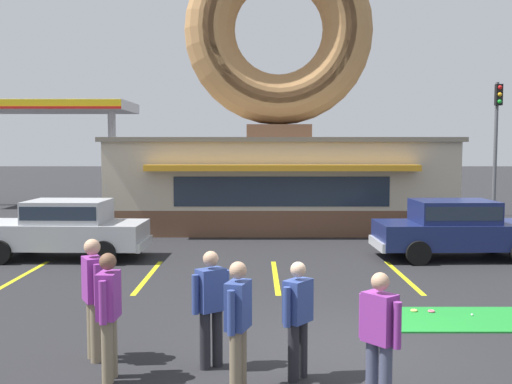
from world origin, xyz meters
name	(u,v)px	position (x,y,z in m)	size (l,w,h in m)	color
ground_plane	(334,348)	(0.00, 0.00, 0.00)	(160.00, 160.00, 0.00)	#232326
donut_shop_building	(276,128)	(-0.37, 13.94, 3.74)	(12.30, 6.75, 10.96)	brown
putting_mat	(484,319)	(2.87, 1.49, 0.01)	(3.92, 1.51, 0.03)	#1E842D
mini_donut_near_right	(428,311)	(1.99, 1.89, 0.05)	(0.13, 0.13, 0.04)	#D8667F
mini_donut_mid_left	(411,310)	(1.68, 1.93, 0.05)	(0.13, 0.13, 0.04)	#E5C666
golf_ball	(469,314)	(2.65, 1.64, 0.05)	(0.04, 0.04, 0.04)	white
car_navy	(454,227)	(4.23, 7.25, 0.87)	(4.60, 2.07, 1.60)	navy
car_silver	(62,227)	(-6.43, 7.27, 0.87)	(4.61, 2.09, 1.60)	#B2B5BA
pedestrian_blue_sweater_man	(376,334)	(0.21, -2.09, 0.90)	(0.43, 0.48, 1.62)	#474C66
pedestrian_hooded_kid	(208,303)	(-1.85, -0.77, 0.90)	(0.50, 0.42, 1.64)	#232328
pedestrian_leather_jacket_man	(90,293)	(-3.56, -0.49, 0.98)	(0.39, 0.53, 1.76)	#7F7056
pedestrian_clipboard_woman	(235,320)	(-1.45, -1.61, 0.92)	(0.34, 0.57, 1.66)	#7F7056
pedestrian_beanie_man	(106,310)	(-3.15, -1.23, 0.94)	(0.26, 0.60, 1.69)	#7F7056
pedestrian_crossing_woman	(295,315)	(-0.68, -1.18, 0.86)	(0.42, 0.49, 1.57)	#232328
trash_bin	(67,224)	(-7.34, 10.67, 0.50)	(0.57, 0.57, 0.97)	#51565B
traffic_light_pole	(493,131)	(9.18, 17.08, 3.71)	(0.28, 0.47, 5.80)	#595B60
gas_station_canopy	(40,111)	(-12.13, 21.92, 4.86)	(9.00, 4.46, 5.30)	silver
parking_stripe_far_left	(18,277)	(-6.77, 5.00, 0.00)	(0.12, 3.60, 0.01)	yellow
parking_stripe_left	(145,277)	(-3.77, 5.00, 0.00)	(0.12, 3.60, 0.01)	yellow
parking_stripe_mid_left	(273,276)	(-0.77, 5.00, 0.00)	(0.12, 3.60, 0.01)	yellow
parking_stripe_centre	(400,276)	(2.23, 5.00, 0.00)	(0.12, 3.60, 0.01)	yellow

